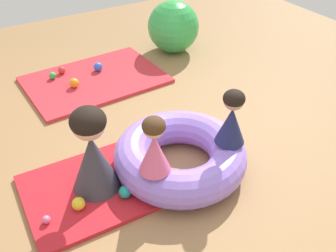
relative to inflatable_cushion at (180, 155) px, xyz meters
name	(u,v)px	position (x,y,z in m)	size (l,w,h in m)	color
ground_plane	(176,159)	(0.04, 0.12, -0.16)	(8.00, 8.00, 0.00)	#9E7549
gym_mat_near_left	(95,80)	(-0.04, 1.83, -0.14)	(1.56, 1.10, 0.04)	red
gym_mat_front	(98,187)	(-0.71, 0.14, -0.14)	(1.16, 0.89, 0.04)	red
inflatable_cushion	(180,155)	(0.00, 0.00, 0.00)	(1.13, 1.13, 0.31)	#9975EA
child_in_pink	(154,146)	(-0.35, -0.19, 0.38)	(0.31, 0.31, 0.47)	#E5608E
child_in_navy	(232,118)	(0.34, -0.21, 0.39)	(0.31, 0.31, 0.48)	navy
adult_seated	(92,151)	(-0.71, 0.14, 0.25)	(0.54, 0.54, 0.75)	#383842
play_ball_orange	(74,83)	(-0.32, 1.75, -0.06)	(0.11, 0.11, 0.11)	orange
play_ball_pink	(46,220)	(-1.17, -0.03, -0.08)	(0.06, 0.06, 0.06)	pink
play_ball_yellow	(79,204)	(-0.92, -0.02, -0.06)	(0.10, 0.10, 0.10)	yellow
play_ball_red	(62,70)	(-0.34, 2.14, -0.07)	(0.09, 0.09, 0.09)	red
play_ball_blue	(98,67)	(0.07, 1.98, -0.06)	(0.11, 0.11, 0.11)	blue
play_ball_green	(53,76)	(-0.47, 2.07, -0.07)	(0.08, 0.08, 0.08)	green
play_ball_teal	(125,192)	(-0.56, -0.09, -0.07)	(0.10, 0.10, 0.10)	teal
exercise_ball_large	(173,27)	(1.21, 2.08, 0.19)	(0.68, 0.68, 0.68)	green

